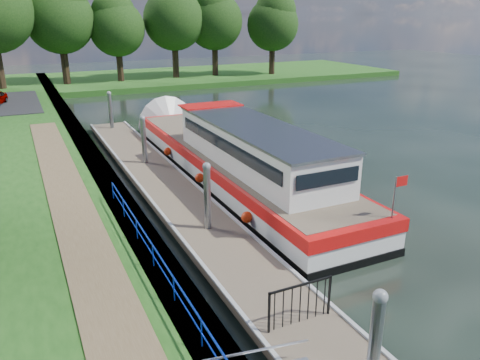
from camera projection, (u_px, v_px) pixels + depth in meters
name	position (u px, v px, depth m)	size (l,w,h in m)	color
bank_edge	(106.00, 184.00, 21.90)	(1.10, 90.00, 0.78)	#473D2D
far_bank	(168.00, 78.00, 59.29)	(60.00, 18.00, 0.60)	#1D4C15
footpath	(87.00, 248.00, 15.06)	(1.60, 40.00, 0.05)	brown
blue_fence	(186.00, 303.00, 11.31)	(0.04, 18.04, 0.72)	#0C2DBF
pontoon	(171.00, 194.00, 21.30)	(2.50, 30.00, 0.56)	brown
mooring_piles	(170.00, 171.00, 20.94)	(0.30, 27.30, 3.55)	gray
gate_panel	(300.00, 298.00, 11.80)	(1.85, 0.05, 1.15)	black
barge	(228.00, 156.00, 23.86)	(4.36, 21.15, 4.78)	black
horizon_trees	(47.00, 14.00, 48.37)	(54.38, 10.03, 12.87)	#332316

